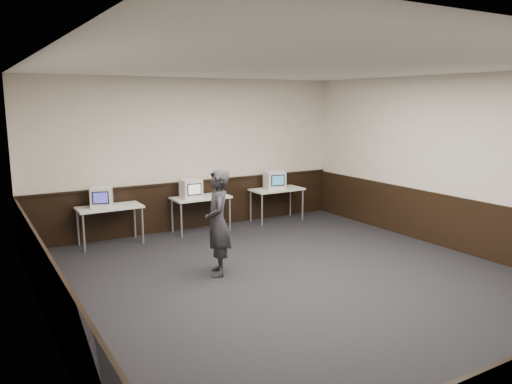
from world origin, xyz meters
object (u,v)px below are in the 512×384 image
(desk_center, at_px, (201,200))
(person, at_px, (218,223))
(emac_right, at_px, (275,180))
(emac_left, at_px, (102,197))
(desk_left, at_px, (110,210))
(emac_center, at_px, (191,189))
(desk_right, at_px, (277,192))

(desk_center, relative_size, person, 0.71)
(desk_center, relative_size, emac_right, 2.30)
(desk_center, relative_size, emac_left, 2.33)
(desk_left, bearing_deg, emac_right, -0.09)
(desk_left, relative_size, emac_center, 2.70)
(emac_right, relative_size, person, 0.31)
(emac_left, relative_size, emac_right, 0.99)
(emac_center, bearing_deg, desk_left, -177.75)
(desk_center, height_order, emac_right, emac_right)
(emac_center, distance_m, person, 2.59)
(desk_right, bearing_deg, desk_center, 180.00)
(desk_center, xyz_separation_m, emac_center, (-0.24, -0.04, 0.27))
(desk_right, distance_m, emac_left, 3.94)
(desk_left, bearing_deg, emac_left, 176.72)
(person, bearing_deg, emac_right, 155.75)
(desk_left, height_order, desk_center, same)
(desk_left, distance_m, emac_left, 0.30)
(desk_right, xyz_separation_m, person, (-2.77, -2.55, 0.16))
(desk_right, relative_size, emac_right, 2.30)
(emac_left, bearing_deg, desk_right, 18.47)
(desk_right, bearing_deg, emac_right, -175.31)
(person, bearing_deg, emac_left, -133.01)
(desk_left, relative_size, desk_center, 1.00)
(desk_right, relative_size, emac_center, 2.70)
(desk_left, xyz_separation_m, emac_right, (3.73, -0.01, 0.28))
(emac_right, bearing_deg, desk_left, -167.39)
(person, bearing_deg, desk_left, -135.50)
(desk_left, height_order, emac_center, emac_center)
(desk_left, height_order, emac_left, emac_left)
(desk_center, xyz_separation_m, desk_right, (1.90, 0.00, 0.00))
(desk_center, height_order, emac_left, emac_left)
(desk_left, xyz_separation_m, person, (1.03, -2.55, 0.16))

